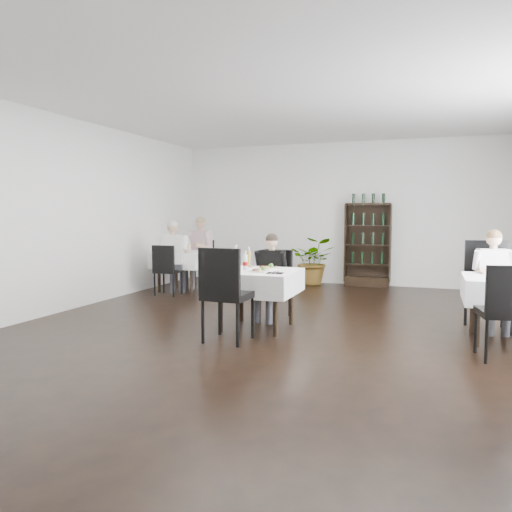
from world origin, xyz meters
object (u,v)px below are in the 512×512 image
at_px(main_table, 257,282).
at_px(wine_shelf, 368,245).
at_px(potted_tree, 314,261).
at_px(diner_main, 270,270).

bearing_deg(main_table, wine_shelf, 78.22).
bearing_deg(wine_shelf, potted_tree, -174.09).
bearing_deg(diner_main, main_table, -90.38).
relative_size(potted_tree, diner_main, 0.82).
distance_m(wine_shelf, main_table, 4.41).
height_order(potted_tree, diner_main, diner_main).
bearing_deg(diner_main, wine_shelf, 76.61).
relative_size(main_table, potted_tree, 1.02).
relative_size(wine_shelf, potted_tree, 1.73).
xyz_separation_m(main_table, potted_tree, (-0.21, 4.20, -0.12)).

